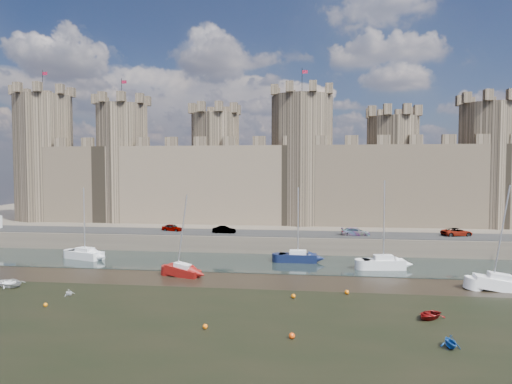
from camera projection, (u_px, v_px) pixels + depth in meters
ground at (258, 327)px, 35.99m from camera, size 160.00×160.00×0.00m
seaweed_patch at (247, 358)px, 30.05m from camera, size 70.00×34.00×0.01m
water_channel at (281, 263)px, 59.76m from camera, size 160.00×12.00×0.08m
quay at (293, 222)px, 95.36m from camera, size 160.00×60.00×2.50m
road at (286, 234)px, 69.53m from camera, size 160.00×7.00×0.10m
castle at (287, 173)px, 83.00m from camera, size 108.50×11.00×29.00m
car_0 at (172, 228)px, 72.32m from camera, size 3.60×2.17×1.15m
car_1 at (224, 230)px, 69.78m from camera, size 3.57×1.38×1.16m
car_2 at (355, 232)px, 67.47m from camera, size 4.30×2.02×1.21m
car_3 at (457, 232)px, 66.98m from camera, size 4.83×3.20×1.23m
sailboat_0 at (85, 254)px, 62.53m from camera, size 5.60×3.59×9.77m
sailboat_1 at (298, 257)px, 60.40m from camera, size 4.95×1.94×9.92m
sailboat_2 at (383, 263)px, 56.20m from camera, size 5.26×2.51×10.96m
sailboat_4 at (183, 270)px, 52.74m from camera, size 4.36×2.66×9.53m
sailboat_5 at (500, 283)px, 46.73m from camera, size 5.17×2.34×10.86m
dinghy_3 at (69, 292)px, 44.79m from camera, size 1.56×1.51×0.63m
dinghy_4 at (429, 315)px, 37.95m from camera, size 3.27×3.38×0.57m
dinghy_5 at (451, 342)px, 31.65m from camera, size 1.64×1.82×0.86m
dinghy_6 at (9, 283)px, 48.36m from camera, size 4.10×3.65×0.70m
buoy_0 at (45, 305)px, 41.15m from camera, size 0.38×0.38×0.38m
buoy_1 at (347, 292)px, 45.21m from camera, size 0.45×0.45×0.45m
buoy_2 at (292, 336)px, 33.45m from camera, size 0.46×0.46×0.46m
buoy_3 at (293, 296)px, 43.81m from camera, size 0.45×0.45×0.45m
buoy_4 at (205, 327)px, 35.46m from camera, size 0.41×0.41×0.41m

